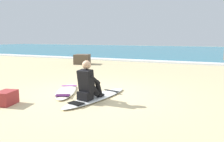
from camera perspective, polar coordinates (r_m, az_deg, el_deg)
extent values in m
plane|color=#CCB584|center=(6.18, -4.38, -6.11)|extent=(80.00, 80.00, 0.00)
cube|color=teal|center=(27.97, 18.45, 4.94)|extent=(80.00, 28.00, 0.10)
cube|color=white|center=(14.45, 12.70, 2.30)|extent=(80.00, 0.90, 0.11)
ellipsoid|color=white|center=(5.81, -3.93, -6.69)|extent=(0.91, 2.49, 0.07)
cube|color=black|center=(6.34, -0.15, -5.03)|extent=(0.49, 0.18, 0.01)
cube|color=black|center=(5.23, -9.21, -8.07)|extent=(0.40, 0.30, 0.01)
cube|color=black|center=(5.44, -6.86, -6.25)|extent=(0.36, 0.31, 0.20)
cylinder|color=black|center=(5.60, -6.46, -4.23)|extent=(0.21, 0.42, 0.43)
cylinder|color=black|center=(5.77, -5.28, -4.13)|extent=(0.16, 0.27, 0.42)
cube|color=black|center=(5.87, -4.87, -5.86)|extent=(0.13, 0.23, 0.05)
cylinder|color=black|center=(5.48, -4.84, -4.49)|extent=(0.21, 0.42, 0.43)
cylinder|color=black|center=(5.64, -3.44, -4.42)|extent=(0.16, 0.27, 0.42)
cube|color=black|center=(5.73, -2.96, -6.20)|extent=(0.13, 0.23, 0.05)
cube|color=black|center=(5.39, -6.66, -2.56)|extent=(0.38, 0.34, 0.57)
sphere|color=tan|center=(5.35, -6.52, 1.59)|extent=(0.21, 0.21, 0.21)
cylinder|color=black|center=(5.59, -6.79, -1.91)|extent=(0.15, 0.40, 0.31)
cylinder|color=black|center=(5.41, -4.51, -2.21)|extent=(0.15, 0.40, 0.31)
ellipsoid|color=#EFE5C6|center=(6.59, -11.56, -5.01)|extent=(1.36, 2.00, 0.07)
cube|color=purple|center=(7.12, -10.89, -3.69)|extent=(0.47, 0.31, 0.01)
cube|color=#351037|center=(5.98, -12.50, -6.06)|extent=(0.43, 0.38, 0.01)
cube|color=brown|center=(13.49, -7.62, 3.00)|extent=(1.08, 1.08, 0.58)
cube|color=maroon|center=(5.82, -25.42, -6.21)|extent=(0.46, 0.55, 0.32)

